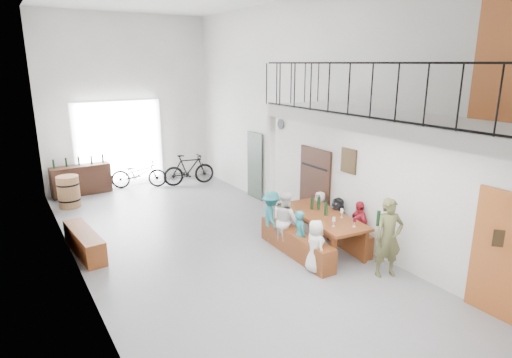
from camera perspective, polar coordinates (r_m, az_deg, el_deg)
floor at (r=9.82m, az=-6.00°, el=-8.78°), size 12.00×12.00×0.00m
room_walls at (r=8.98m, az=-6.64°, el=12.41°), size 12.00×12.00×12.00m
gateway_portal at (r=14.70m, az=-17.76°, el=4.40°), size 2.80×0.08×2.80m
right_wall_decor at (r=9.31m, az=14.09°, el=0.85°), size 0.07×8.28×5.07m
balcony at (r=7.72m, az=17.56°, el=6.95°), size 1.52×5.62×4.00m
tasting_table at (r=9.46m, az=8.93°, el=-5.21°), size 1.17×2.35×0.79m
bench_inner at (r=9.25m, az=5.33°, el=-8.53°), size 0.45×2.29×0.52m
bench_wall at (r=10.03m, az=10.89°, el=-6.90°), size 0.58×2.19×0.50m
tableware at (r=9.44m, az=9.26°, el=-3.80°), size 0.66×1.72×0.35m
side_bench at (r=9.98m, az=-21.92°, el=-7.83°), size 0.56×1.86×0.52m
oak_barrel at (r=13.23m, az=-23.70°, el=-1.55°), size 0.62×0.62×0.91m
serving_counter at (r=14.37m, az=-22.29°, el=-0.11°), size 1.77×0.57×0.92m
counter_bottles at (r=14.25m, az=-22.55°, el=2.24°), size 1.50×0.15×0.28m
guest_left_a at (r=8.50m, az=7.90°, el=-8.85°), size 0.39×0.55×1.06m
guest_left_b at (r=9.00m, az=5.84°, el=-7.40°), size 0.31×0.42×1.06m
guest_left_c at (r=9.39m, az=3.93°, el=-5.50°), size 0.52×0.65×1.32m
guest_left_d at (r=9.77m, az=2.07°, el=-5.03°), size 0.69×0.88×1.20m
guest_right_a at (r=9.56m, az=13.51°, el=-6.13°), size 0.42×0.71×1.13m
guest_right_b at (r=9.95m, az=10.74°, el=-5.36°), size 0.43×1.01×1.05m
guest_right_c at (r=10.45m, az=8.50°, el=-4.36°), size 0.37×0.53×1.01m
host_standing at (r=8.55m, az=17.25°, el=-7.49°), size 0.66×0.54×1.55m
potted_plant at (r=11.50m, az=3.38°, el=-3.88°), size 0.48×0.44×0.44m
bicycle_near at (r=14.53m, az=-15.36°, el=0.68°), size 1.88×1.24×0.93m
bicycle_far at (r=14.52m, az=-8.93°, el=1.25°), size 1.78×0.74×1.04m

